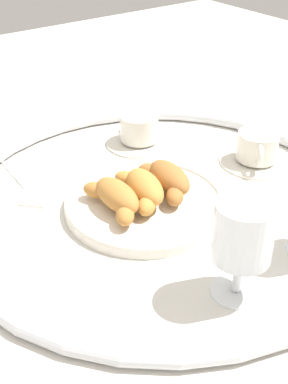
{
  "coord_description": "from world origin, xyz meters",
  "views": [
    {
      "loc": [
        -0.55,
        0.44,
        0.47
      ],
      "look_at": [
        0.0,
        0.03,
        0.03
      ],
      "focal_mm": 47.68,
      "sensor_mm": 36.0,
      "label": 1
    }
  ],
  "objects_px": {
    "pastry_plate": "(144,202)",
    "coffee_cup_near": "(139,131)",
    "folded_napkin": "(40,166)",
    "sugar_packet": "(35,199)",
    "coffee_cup_far": "(256,150)",
    "croissant_large": "(168,178)",
    "juice_glass_right": "(243,235)",
    "croissant_extra": "(115,197)",
    "croissant_small": "(142,187)"
  },
  "relations": [
    {
      "from": "croissant_extra",
      "to": "juice_glass_right",
      "type": "xyz_separation_m",
      "value": [
        -0.23,
        -0.03,
        0.05
      ]
    },
    {
      "from": "juice_glass_right",
      "to": "sugar_packet",
      "type": "height_order",
      "value": "juice_glass_right"
    },
    {
      "from": "croissant_extra",
      "to": "coffee_cup_near",
      "type": "height_order",
      "value": "croissant_extra"
    },
    {
      "from": "coffee_cup_far",
      "to": "folded_napkin",
      "type": "bearing_deg",
      "value": 56.66
    },
    {
      "from": "croissant_large",
      "to": "croissant_extra",
      "type": "xyz_separation_m",
      "value": [
        0.0,
        0.1,
        0.0
      ]
    },
    {
      "from": "pastry_plate",
      "to": "folded_napkin",
      "type": "height_order",
      "value": "pastry_plate"
    },
    {
      "from": "pastry_plate",
      "to": "coffee_cup_near",
      "type": "height_order",
      "value": "coffee_cup_near"
    },
    {
      "from": "coffee_cup_near",
      "to": "coffee_cup_far",
      "type": "xyz_separation_m",
      "value": [
        -0.19,
        -0.13,
        0.0
      ]
    },
    {
      "from": "croissant_small",
      "to": "coffee_cup_far",
      "type": "height_order",
      "value": "croissant_small"
    },
    {
      "from": "pastry_plate",
      "to": "folded_napkin",
      "type": "relative_size",
      "value": 2.38
    },
    {
      "from": "coffee_cup_far",
      "to": "juice_glass_right",
      "type": "bearing_deg",
      "value": 129.56
    },
    {
      "from": "croissant_extra",
      "to": "folded_napkin",
      "type": "bearing_deg",
      "value": 6.47
    },
    {
      "from": "pastry_plate",
      "to": "croissant_extra",
      "type": "distance_m",
      "value": 0.06
    },
    {
      "from": "croissant_extra",
      "to": "pastry_plate",
      "type": "bearing_deg",
      "value": -92.76
    },
    {
      "from": "coffee_cup_near",
      "to": "folded_napkin",
      "type": "distance_m",
      "value": 0.21
    },
    {
      "from": "coffee_cup_far",
      "to": "coffee_cup_near",
      "type": "bearing_deg",
      "value": 33.78
    },
    {
      "from": "pastry_plate",
      "to": "croissant_small",
      "type": "bearing_deg",
      "value": 76.62
    },
    {
      "from": "croissant_extra",
      "to": "folded_napkin",
      "type": "height_order",
      "value": "croissant_extra"
    },
    {
      "from": "croissant_extra",
      "to": "folded_napkin",
      "type": "relative_size",
      "value": 1.25
    },
    {
      "from": "folded_napkin",
      "to": "pastry_plate",
      "type": "bearing_deg",
      "value": -160.55
    },
    {
      "from": "croissant_small",
      "to": "coffee_cup_near",
      "type": "relative_size",
      "value": 0.98
    },
    {
      "from": "croissant_extra",
      "to": "coffee_cup_far",
      "type": "relative_size",
      "value": 1.01
    },
    {
      "from": "croissant_extra",
      "to": "sugar_packet",
      "type": "height_order",
      "value": "croissant_extra"
    },
    {
      "from": "folded_napkin",
      "to": "coffee_cup_near",
      "type": "bearing_deg",
      "value": -97.66
    },
    {
      "from": "croissant_extra",
      "to": "sugar_packet",
      "type": "relative_size",
      "value": 2.74
    },
    {
      "from": "croissant_small",
      "to": "folded_napkin",
      "type": "bearing_deg",
      "value": 18.78
    },
    {
      "from": "juice_glass_right",
      "to": "folded_napkin",
      "type": "bearing_deg",
      "value": 7.44
    },
    {
      "from": "coffee_cup_far",
      "to": "folded_napkin",
      "type": "distance_m",
      "value": 0.4
    },
    {
      "from": "croissant_large",
      "to": "croissant_small",
      "type": "xyz_separation_m",
      "value": [
        0.0,
        0.05,
        0.0
      ]
    },
    {
      "from": "croissant_large",
      "to": "juice_glass_right",
      "type": "bearing_deg",
      "value": 163.88
    },
    {
      "from": "croissant_extra",
      "to": "coffee_cup_near",
      "type": "distance_m",
      "value": 0.26
    },
    {
      "from": "croissant_small",
      "to": "croissant_extra",
      "type": "xyz_separation_m",
      "value": [
        0.0,
        0.05,
        0.0
      ]
    },
    {
      "from": "croissant_extra",
      "to": "coffee_cup_near",
      "type": "xyz_separation_m",
      "value": [
        0.19,
        -0.18,
        -0.01
      ]
    },
    {
      "from": "croissant_extra",
      "to": "coffee_cup_near",
      "type": "relative_size",
      "value": 1.01
    },
    {
      "from": "juice_glass_right",
      "to": "folded_napkin",
      "type": "relative_size",
      "value": 1.27
    },
    {
      "from": "croissant_small",
      "to": "pastry_plate",
      "type": "bearing_deg",
      "value": -103.38
    },
    {
      "from": "coffee_cup_near",
      "to": "juice_glass_right",
      "type": "xyz_separation_m",
      "value": [
        -0.42,
        0.15,
        0.07
      ]
    },
    {
      "from": "croissant_extra",
      "to": "croissant_large",
      "type": "bearing_deg",
      "value": -92.63
    },
    {
      "from": "pastry_plate",
      "to": "croissant_large",
      "type": "bearing_deg",
      "value": -92.48
    },
    {
      "from": "coffee_cup_near",
      "to": "folded_napkin",
      "type": "bearing_deg",
      "value": 82.34
    },
    {
      "from": "pastry_plate",
      "to": "croissant_large",
      "type": "distance_m",
      "value": 0.06
    },
    {
      "from": "coffee_cup_far",
      "to": "sugar_packet",
      "type": "distance_m",
      "value": 0.41
    },
    {
      "from": "pastry_plate",
      "to": "coffee_cup_near",
      "type": "relative_size",
      "value": 1.93
    },
    {
      "from": "pastry_plate",
      "to": "croissant_large",
      "type": "xyz_separation_m",
      "value": [
        -0.0,
        -0.05,
        0.03
      ]
    },
    {
      "from": "pastry_plate",
      "to": "juice_glass_right",
      "type": "bearing_deg",
      "value": 175.26
    },
    {
      "from": "sugar_packet",
      "to": "coffee_cup_near",
      "type": "bearing_deg",
      "value": -116.31
    },
    {
      "from": "croissant_small",
      "to": "juice_glass_right",
      "type": "distance_m",
      "value": 0.24
    },
    {
      "from": "croissant_small",
      "to": "coffee_cup_far",
      "type": "distance_m",
      "value": 0.26
    },
    {
      "from": "pastry_plate",
      "to": "sugar_packet",
      "type": "xyz_separation_m",
      "value": [
        0.12,
        0.14,
        -0.01
      ]
    },
    {
      "from": "pastry_plate",
      "to": "croissant_large",
      "type": "height_order",
      "value": "croissant_large"
    }
  ]
}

